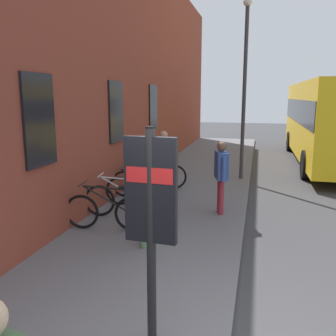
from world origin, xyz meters
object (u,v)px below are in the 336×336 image
Objects in this scene: city_bus at (329,118)px; street_lamp at (245,76)px; pedestrian_by_facade at (164,156)px; bicycle_by_door at (144,183)px; pedestrian_near_bus at (221,170)px; transit_info_sign at (151,205)px; bicycle_mid_rack at (123,200)px; bicycle_leaning_wall at (107,211)px; pedestrian_crossing_street at (145,190)px; bicycle_nearest_sign at (140,191)px; bicycle_beside_lamp at (157,176)px.

city_bus is 5.67m from street_lamp.
street_lamp reaches higher than pedestrian_by_facade.
bicycle_by_door is 2.44m from pedestrian_near_bus.
bicycle_by_door is at bearing 18.47° from transit_info_sign.
pedestrian_by_facade is at bearing 50.97° from pedestrian_near_bus.
pedestrian_by_facade reaches higher than bicycle_by_door.
transit_info_sign is 1.36× the size of pedestrian_by_facade.
bicycle_leaning_wall is at bearing 179.29° from bicycle_mid_rack.
bicycle_leaning_wall is 1.34m from pedestrian_crossing_street.
bicycle_mid_rack is at bearing 171.56° from bicycle_nearest_sign.
bicycle_leaning_wall and bicycle_beside_lamp have the same top height.
bicycle_nearest_sign is at bearing -168.35° from bicycle_by_door.
bicycle_nearest_sign is 2.09m from pedestrian_near_bus.
city_bus reaches higher than pedestrian_near_bus.
street_lamp reaches higher than pedestrian_crossing_street.
bicycle_leaning_wall is at bearing 30.93° from transit_info_sign.
street_lamp is at bearing -13.15° from pedestrian_crossing_street.
bicycle_mid_rack is 1.02× the size of pedestrian_crossing_street.
bicycle_by_door is 0.73× the size of transit_info_sign.
pedestrian_near_bus is at bearing -129.03° from pedestrian_by_facade.
bicycle_beside_lamp is at bearing 138.18° from city_bus.
transit_info_sign reaches higher than bicycle_beside_lamp.
city_bus is 8.65m from pedestrian_by_facade.
city_bus is 11.45m from pedestrian_crossing_street.
pedestrian_crossing_street is 6.62m from street_lamp.
city_bus reaches higher than bicycle_leaning_wall.
pedestrian_crossing_street reaches higher than bicycle_mid_rack.
street_lamp is at bearing -50.13° from bicycle_beside_lamp.
pedestrian_near_bus is (-0.94, -2.16, 0.64)m from bicycle_by_door.
pedestrian_near_bus is at bearing -26.85° from pedestrian_crossing_street.
bicycle_nearest_sign is at bearing 145.38° from city_bus.
street_lamp is (3.83, -0.29, 2.28)m from pedestrian_near_bus.
bicycle_mid_rack is 2.34m from pedestrian_near_bus.
bicycle_beside_lamp is 6.99m from transit_info_sign.
street_lamp is (4.61, -2.40, 2.92)m from bicycle_mid_rack.
bicycle_nearest_sign is 0.74× the size of transit_info_sign.
bicycle_by_door is at bearing 66.36° from pedestrian_near_bus.
bicycle_nearest_sign is 1.02× the size of bicycle_by_door.
pedestrian_crossing_street is (-2.34, -0.86, 0.66)m from bicycle_nearest_sign.
city_bus reaches higher than bicycle_beside_lamp.
bicycle_nearest_sign is 0.17× the size of city_bus.
bicycle_mid_rack is (0.86, -0.01, 0.00)m from bicycle_leaning_wall.
bicycle_leaning_wall is 3.14m from pedestrian_by_facade.
street_lamp is (2.43, -2.02, 2.24)m from pedestrian_by_facade.
pedestrian_by_facade reaches higher than bicycle_nearest_sign.
bicycle_leaning_wall is 1.00× the size of bicycle_nearest_sign.
bicycle_beside_lamp is 8.58m from city_bus.
bicycle_by_door is 0.94m from bicycle_beside_lamp.
bicycle_mid_rack is 2.65m from bicycle_beside_lamp.
city_bus is at bearing -32.49° from bicycle_mid_rack.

